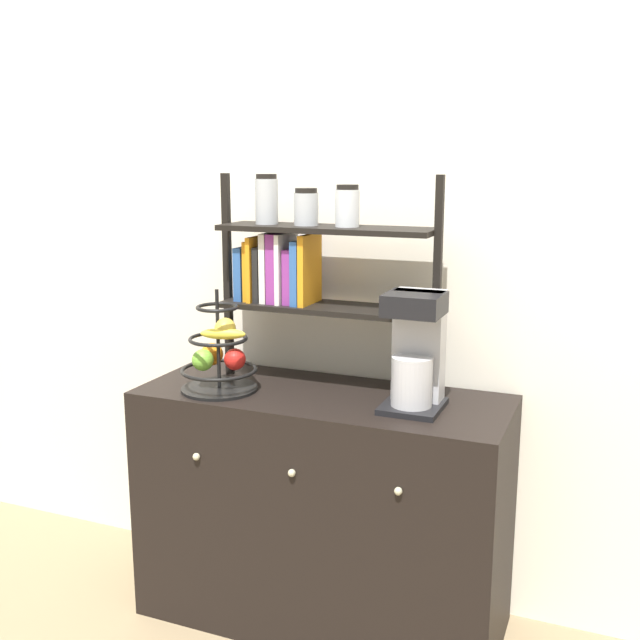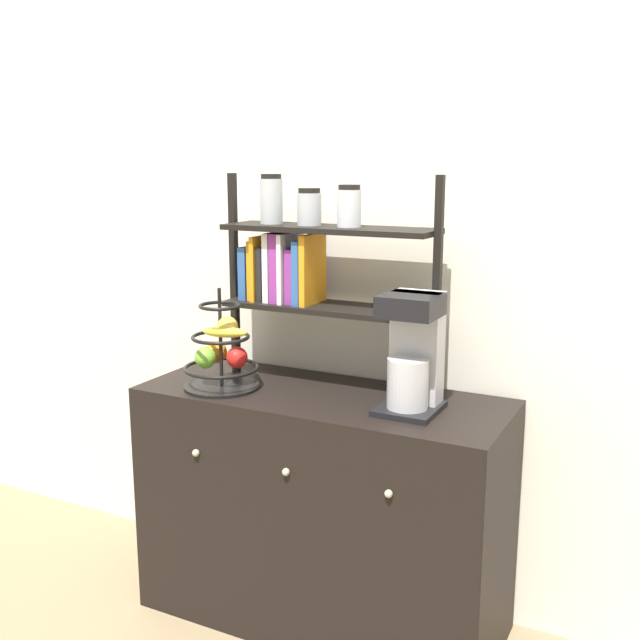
% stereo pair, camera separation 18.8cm
% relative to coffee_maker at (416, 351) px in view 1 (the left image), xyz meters
% --- Properties ---
extents(wall_back, '(7.00, 0.05, 2.60)m').
position_rel_coffee_maker_xyz_m(wall_back, '(-0.31, 0.30, 0.31)').
color(wall_back, silver).
rests_on(wall_back, ground_plane).
extents(sideboard, '(1.22, 0.49, 0.81)m').
position_rel_coffee_maker_xyz_m(sideboard, '(-0.31, 0.01, -0.58)').
color(sideboard, black).
rests_on(sideboard, ground_plane).
extents(coffee_maker, '(0.18, 0.20, 0.36)m').
position_rel_coffee_maker_xyz_m(coffee_maker, '(0.00, 0.00, 0.00)').
color(coffee_maker, black).
rests_on(coffee_maker, sideboard).
extents(fruit_stand, '(0.25, 0.25, 0.34)m').
position_rel_coffee_maker_xyz_m(fruit_stand, '(-0.65, -0.07, -0.06)').
color(fruit_stand, black).
rests_on(fruit_stand, sideboard).
extents(shelf_hutch, '(0.77, 0.20, 0.71)m').
position_rel_coffee_maker_xyz_m(shelf_hutch, '(-0.43, 0.11, 0.24)').
color(shelf_hutch, black).
rests_on(shelf_hutch, sideboard).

